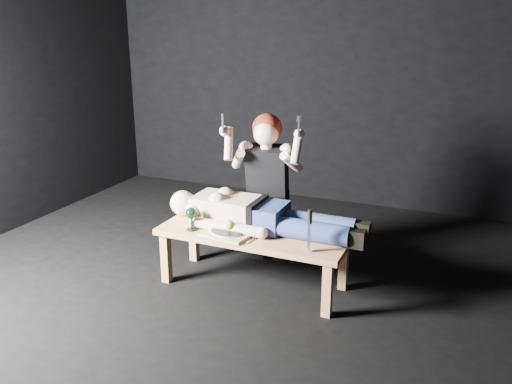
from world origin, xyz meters
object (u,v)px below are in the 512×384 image
kneeling_woman (269,186)px  goblet (191,219)px  lying_man (264,212)px  carving_knife (309,231)px  table (253,259)px  serving_tray (227,233)px

kneeling_woman → goblet: kneeling_woman is taller
goblet → lying_man: bearing=26.6°
kneeling_woman → carving_knife: kneeling_woman is taller
table → goblet: bearing=-159.9°
goblet → kneeling_woman: bearing=59.4°
serving_tray → carving_knife: bearing=-4.8°
table → serving_tray: bearing=-137.7°
table → kneeling_woman: 0.66m
table → carving_knife: 0.65m
lying_man → carving_knife: bearing=-31.0°
serving_tray → carving_knife: carving_knife is taller
lying_man → serving_tray: lying_man is taller
kneeling_woman → goblet: bearing=-129.9°
lying_man → goblet: bearing=-152.7°
lying_man → table: bearing=-116.4°
serving_tray → goblet: bearing=-176.0°
kneeling_woman → carving_knife: bearing=-59.7°
serving_tray → carving_knife: (0.65, -0.05, 0.14)m
table → serving_tray: size_ratio=4.09×
lying_man → kneeling_woman: size_ratio=1.11×
table → lying_man: bearing=63.6°
carving_knife → goblet: bearing=178.7°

